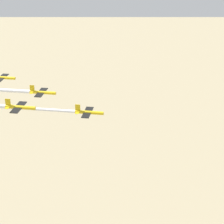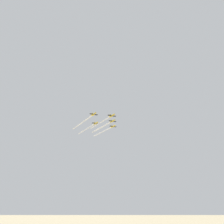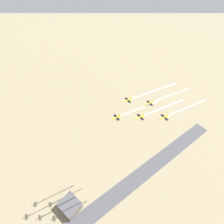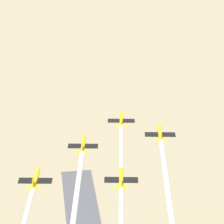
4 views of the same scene
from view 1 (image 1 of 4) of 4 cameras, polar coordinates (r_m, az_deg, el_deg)
The scene contains 5 objects.
jet_0 at distance 127.61m, azimuth -3.12°, elevation -0.04°, with size 8.14×8.36×2.83m.
jet_1 at distance 140.15m, azimuth -9.15°, elevation 2.55°, with size 8.14×8.36×2.83m.
jet_2 at distance 121.38m, azimuth -12.02°, elevation 0.63°, with size 8.14×8.36×2.83m.
jet_3 at distance 154.49m, azimuth -14.12°, elevation 4.38°, with size 8.14×8.36×2.83m.
smoke_trail_0 at distance 134.59m, azimuth -13.54°, elevation 0.61°, with size 16.13×39.39×0.90m.
Camera 1 is at (-57.02, 61.51, 215.75)m, focal length 70.00 mm.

